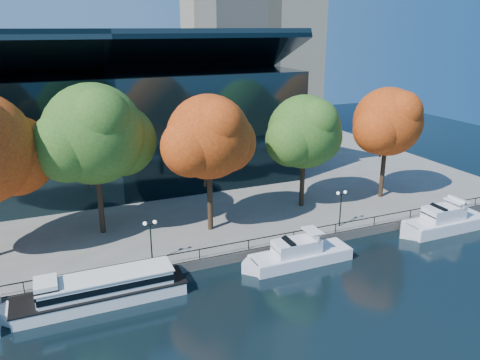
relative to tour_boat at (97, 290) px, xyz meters
name	(u,v)px	position (x,y,z in m)	size (l,w,h in m)	color
ground	(212,285)	(9.55, -1.03, -1.21)	(160.00, 160.00, 0.00)	black
promenade	(133,169)	(9.55, 35.35, -0.71)	(90.00, 67.08, 1.00)	slate
railing	(199,250)	(9.55, 2.22, 0.72)	(88.20, 0.08, 0.99)	black
convention_building	(106,126)	(5.55, 30.76, 7.29)	(50.00, 24.57, 21.43)	black
tour_boat	(97,290)	(0.00, 0.00, 0.00)	(15.05, 3.36, 2.85)	white
cruiser_near	(297,254)	(18.37, -0.52, -0.22)	(11.07, 2.85, 3.21)	white
cruiser_far	(443,221)	(37.03, -0.14, -0.06)	(11.12, 3.08, 3.63)	white
tree_2	(96,136)	(2.25, 11.75, 10.14)	(12.51, 10.26, 15.57)	black
tree_3	(211,139)	(12.93, 8.14, 9.68)	(10.71, 8.78, 14.37)	black
tree_4	(306,133)	(25.36, 10.40, 8.68)	(10.64, 8.73, 13.34)	black
tree_5	(389,123)	(36.25, 9.25, 9.24)	(10.40, 8.52, 13.79)	black
lamp_1	(150,232)	(5.37, 3.47, 2.77)	(1.26, 0.36, 4.03)	black
lamp_2	(341,200)	(25.90, 3.47, 2.77)	(1.26, 0.36, 4.03)	black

